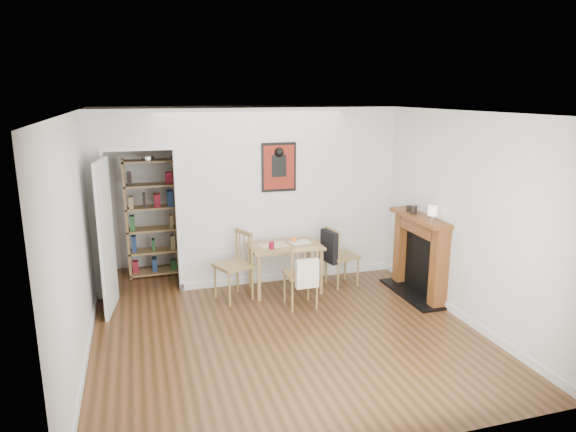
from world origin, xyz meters
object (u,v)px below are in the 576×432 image
object	(u,v)px
orange_fruit	(294,239)
red_glass	(272,245)
chair_left	(233,266)
notebook	(300,242)
chair_front	(301,275)
ceramic_jar_b	(409,208)
ceramic_jar_a	(414,210)
bookshelf	(152,218)
dining_table	(285,250)
fireplace	(420,253)
mantel_lamp	(433,211)
chair_right	(341,255)

from	to	relation	value
orange_fruit	red_glass	bearing A→B (deg)	-150.46
red_glass	orange_fruit	xyz separation A→B (m)	(0.40, 0.22, -0.01)
chair_left	notebook	size ratio (longest dim) A/B	3.49
chair_front	ceramic_jar_b	xyz separation A→B (m)	(1.67, 0.19, 0.76)
chair_left	ceramic_jar_a	size ratio (longest dim) A/B	8.37
orange_fruit	ceramic_jar_b	xyz separation A→B (m)	(1.55, -0.51, 0.47)
bookshelf	red_glass	xyz separation A→B (m)	(1.55, -1.39, -0.17)
chair_left	dining_table	bearing A→B (deg)	7.57
red_glass	chair_front	bearing A→B (deg)	-59.72
chair_left	fireplace	xyz separation A→B (m)	(2.56, -0.56, 0.13)
orange_fruit	mantel_lamp	size ratio (longest dim) A/B	0.40
red_glass	orange_fruit	world-z (taller)	red_glass
orange_fruit	fireplace	bearing A→B (deg)	-25.12
chair_left	mantel_lamp	distance (m)	2.78
chair_right	bookshelf	size ratio (longest dim) A/B	0.48
chair_right	orange_fruit	distance (m)	0.76
chair_right	orange_fruit	xyz separation A→B (m)	(-0.70, 0.11, 0.27)
bookshelf	chair_front	bearing A→B (deg)	-45.46
dining_table	notebook	xyz separation A→B (m)	(0.24, 0.04, 0.09)
dining_table	notebook	world-z (taller)	notebook
chair_front	fireplace	size ratio (longest dim) A/B	0.70
mantel_lamp	fireplace	bearing A→B (deg)	81.78
fireplace	orange_fruit	world-z (taller)	fireplace
orange_fruit	ceramic_jar_a	size ratio (longest dim) A/B	0.70
chair_right	chair_front	bearing A→B (deg)	-144.19
fireplace	mantel_lamp	world-z (taller)	mantel_lamp
chair_left	chair_front	xyz separation A→B (m)	(0.82, -0.50, -0.04)
dining_table	ceramic_jar_a	xyz separation A→B (m)	(1.71, -0.56, 0.61)
chair_front	bookshelf	size ratio (longest dim) A/B	0.48
dining_table	mantel_lamp	size ratio (longest dim) A/B	5.06
chair_left	orange_fruit	distance (m)	0.99
bookshelf	notebook	xyz separation A→B (m)	(2.03, -1.22, -0.21)
chair_left	ceramic_jar_a	world-z (taller)	ceramic_jar_a
bookshelf	notebook	size ratio (longest dim) A/B	6.67
mantel_lamp	ceramic_jar_a	size ratio (longest dim) A/B	1.74
mantel_lamp	ceramic_jar_b	distance (m)	0.57
ceramic_jar_b	red_glass	bearing A→B (deg)	171.76
chair_front	orange_fruit	bearing A→B (deg)	80.33
bookshelf	orange_fruit	distance (m)	2.28
dining_table	ceramic_jar_a	world-z (taller)	ceramic_jar_a
fireplace	red_glass	distance (m)	2.10
bookshelf	red_glass	world-z (taller)	bookshelf
ceramic_jar_a	notebook	bearing A→B (deg)	157.95
mantel_lamp	ceramic_jar_b	xyz separation A→B (m)	(-0.03, 0.57, -0.08)
chair_right	notebook	bearing A→B (deg)	174.98
fireplace	ceramic_jar_b	distance (m)	0.65
fireplace	chair_left	bearing A→B (deg)	167.60
chair_left	notebook	xyz separation A→B (m)	(1.01, 0.14, 0.22)
notebook	fireplace	bearing A→B (deg)	-24.52
dining_table	red_glass	bearing A→B (deg)	-151.11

